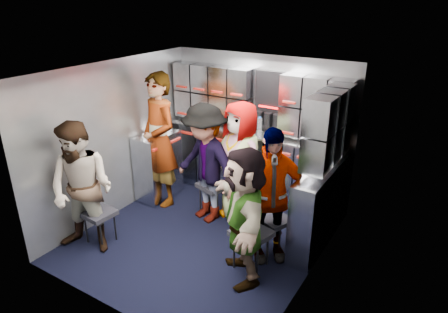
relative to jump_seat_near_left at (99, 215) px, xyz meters
The scene contains 29 objects.
floor 1.33m from the jump_seat_near_left, 36.02° to the left, with size 3.00×3.00×0.00m, color black.
wall_back 2.56m from the jump_seat_near_left, 65.40° to the left, with size 2.80×0.04×2.10m, color gray.
wall_left 1.07m from the jump_seat_near_left, 116.36° to the left, with size 0.04×3.00×2.10m, color gray.
wall_right 2.63m from the jump_seat_near_left, 17.12° to the left, with size 0.04×3.00×2.10m, color gray.
ceiling 2.14m from the jump_seat_near_left, 36.02° to the left, with size 2.80×3.00×0.02m, color silver.
cart_bank_back 2.29m from the jump_seat_near_left, 63.21° to the left, with size 2.68×0.38×0.99m, color #A2A8B2.
cart_bank_left 1.32m from the jump_seat_near_left, 97.01° to the left, with size 0.38×0.76×0.99m, color #A2A8B2.
counter 2.37m from the jump_seat_near_left, 63.21° to the left, with size 2.68×0.42×0.03m, color #B9BCC1.
locker_bank_back 2.59m from the jump_seat_near_left, 63.87° to the left, with size 2.68×0.28×0.82m, color #A2A8B2.
locker_bank_right 2.92m from the jump_seat_near_left, 32.43° to the left, with size 0.28×1.00×0.82m, color #A2A8B2.
right_cabinet 2.65m from the jump_seat_near_left, 30.61° to the left, with size 0.28×1.20×1.00m, color #A2A8B2.
coffee_niche 2.71m from the jump_seat_near_left, 60.74° to the left, with size 0.46×0.16×0.84m, color black, non-canonical shape.
red_latch_strip 2.17m from the jump_seat_near_left, 60.76° to the left, with size 2.60×0.02×0.03m, color maroon.
jump_seat_near_left is the anchor object (origin of this frame).
jump_seat_mid_left 1.55m from the jump_seat_near_left, 58.96° to the left, with size 0.46×0.45×0.44m.
jump_seat_center 1.98m from the jump_seat_near_left, 53.87° to the left, with size 0.39×0.37×0.40m.
jump_seat_mid_right 2.13m from the jump_seat_near_left, 27.94° to the left, with size 0.45×0.44×0.42m.
jump_seat_near_right 1.89m from the jump_seat_near_left, 16.59° to the left, with size 0.47×0.46×0.46m.
attendant_standing 1.34m from the jump_seat_near_left, 90.98° to the left, with size 0.70×0.46×1.92m, color black.
attendant_arc_a 0.46m from the jump_seat_near_left, 90.00° to the right, with size 0.78×0.61×1.60m, color black.
attendant_arc_b 1.46m from the jump_seat_near_left, 55.15° to the left, with size 1.04×0.60×1.62m, color black.
attendant_arc_c 1.89m from the jump_seat_near_left, 50.57° to the left, with size 0.80×0.52×1.64m, color black.
attendant_arc_d 2.09m from the jump_seat_near_left, 23.49° to the left, with size 0.93×0.39×1.59m, color black.
attendant_arc_e 1.89m from the jump_seat_near_left, 11.24° to the left, with size 1.40×0.45×1.51m, color black.
bottle_left 2.25m from the jump_seat_near_left, 70.50° to the left, with size 0.06×0.06×0.27m, color white.
bottle_mid 2.42m from the jump_seat_near_left, 59.92° to the left, with size 0.07×0.07×0.24m, color white.
bottle_right 2.92m from the jump_seat_near_left, 44.89° to the left, with size 0.07×0.07×0.24m, color white.
cup_left 2.14m from the jump_seat_near_left, 78.38° to the left, with size 0.07×0.07×0.10m, color tan.
cup_right 2.97m from the jump_seat_near_left, 43.35° to the left, with size 0.09×0.09×0.09m, color tan.
Camera 1 is at (2.49, -3.53, 2.90)m, focal length 32.00 mm.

